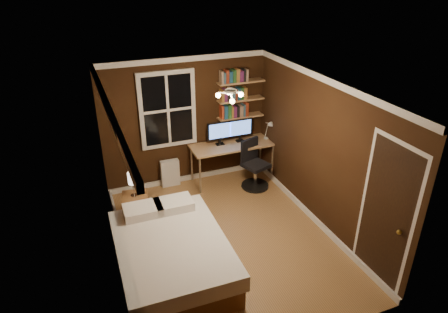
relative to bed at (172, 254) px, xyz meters
name	(u,v)px	position (x,y,z in m)	size (l,w,h in m)	color
floor	(227,239)	(1.00, 0.39, -0.30)	(4.20, 4.20, 0.00)	brown
wall_back	(186,122)	(1.00, 2.49, 0.95)	(3.20, 0.04, 2.50)	black
wall_left	(116,191)	(-0.60, 0.39, 0.95)	(0.04, 4.20, 2.50)	black
wall_right	(320,153)	(2.60, 0.39, 0.95)	(0.04, 4.20, 2.50)	black
ceiling	(228,88)	(1.00, 0.39, 2.20)	(3.20, 4.20, 0.02)	white
window	(168,110)	(0.65, 2.45, 1.25)	(1.06, 0.06, 1.46)	silver
door	(385,217)	(2.59, -1.16, 0.73)	(0.03, 0.82, 2.05)	black
door_knob	(399,232)	(2.55, -1.46, 0.70)	(0.06, 0.06, 0.06)	gold
ceiling_fixture	(230,97)	(1.00, 0.29, 2.10)	(0.44, 0.44, 0.18)	beige
bookshelf_lower	(240,117)	(2.08, 2.37, 0.95)	(0.92, 0.22, 0.03)	#A87E51
books_row_lower	(241,110)	(2.08, 2.37, 1.08)	(0.54, 0.16, 0.23)	maroon
bookshelf_middle	(241,99)	(2.08, 2.37, 1.30)	(0.92, 0.22, 0.03)	#A87E51
books_row_middle	(241,93)	(2.08, 2.37, 1.43)	(0.54, 0.16, 0.23)	navy
bookshelf_upper	(241,82)	(2.08, 2.37, 1.65)	(0.92, 0.22, 0.03)	#A87E51
books_row_upper	(241,75)	(2.08, 2.37, 1.78)	(0.54, 0.16, 0.23)	#234F22
bed	(172,254)	(0.00, 0.00, 0.00)	(1.50, 2.06, 0.69)	brown
nightstand	(136,209)	(-0.25, 1.39, -0.04)	(0.42, 0.42, 0.52)	brown
bedside_lamp	(133,184)	(-0.25, 1.39, 0.44)	(0.15, 0.15, 0.43)	beige
radiator	(170,173)	(0.60, 2.39, -0.03)	(0.36, 0.13, 0.54)	silver
desk	(232,147)	(1.82, 2.16, 0.43)	(1.65, 0.62, 0.78)	#A87E51
monitor_left	(220,133)	(1.60, 2.24, 0.72)	(0.50, 0.12, 0.46)	black
monitor_right	(240,130)	(2.02, 2.24, 0.72)	(0.50, 0.12, 0.46)	black
desk_lamp	(269,130)	(2.57, 2.08, 0.71)	(0.14, 0.32, 0.44)	silver
office_chair	(254,169)	(2.11, 1.75, 0.07)	(0.55, 0.55, 0.97)	black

